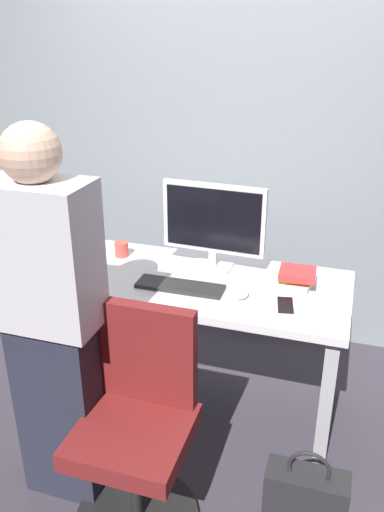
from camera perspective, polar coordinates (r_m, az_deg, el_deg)
The scene contains 13 objects.
ground_plane at distance 3.06m, azimuth 0.29°, elevation -15.33°, with size 9.00×9.00×0.00m, color #3D3842.
wall_back at distance 3.30m, azimuth 5.37°, elevation 16.18°, with size 6.40×0.10×3.00m, color gray.
desk at distance 2.76m, azimuth 0.32°, elevation -6.82°, with size 1.53×0.69×0.76m.
office_chair at distance 2.25m, azimuth -5.77°, elevation -18.50°, with size 0.52×0.52×0.94m.
person_at_desk at distance 2.18m, azimuth -14.94°, elevation -7.24°, with size 0.40×0.24×1.64m.
monitor at distance 2.68m, azimuth 2.34°, elevation 3.70°, with size 0.54×0.15×0.46m.
keyboard at distance 2.56m, azimuth -1.30°, elevation -3.31°, with size 0.43×0.13×0.02m, color #262626.
mouse at distance 2.49m, azimuth 5.45°, elevation -4.09°, with size 0.06×0.10×0.03m, color white.
cup_near_keyboard at distance 2.72m, azimuth -10.16°, elevation -1.23°, with size 0.07×0.07×0.09m, color #3372B2.
cup_by_monitor at distance 2.93m, azimuth -7.65°, elevation 0.75°, with size 0.08×0.08×0.08m, color #D84C3F.
book_stack at distance 2.61m, azimuth 11.25°, elevation -2.34°, with size 0.19×0.18×0.09m.
cell_phone at distance 2.45m, azimuth 10.08°, elevation -5.25°, with size 0.07×0.14×0.01m, color black.
handbag at distance 2.45m, azimuth 12.22°, elevation -24.14°, with size 0.34×0.14×0.38m.
Camera 1 is at (0.71, -2.27, 1.94)m, focal length 36.90 mm.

